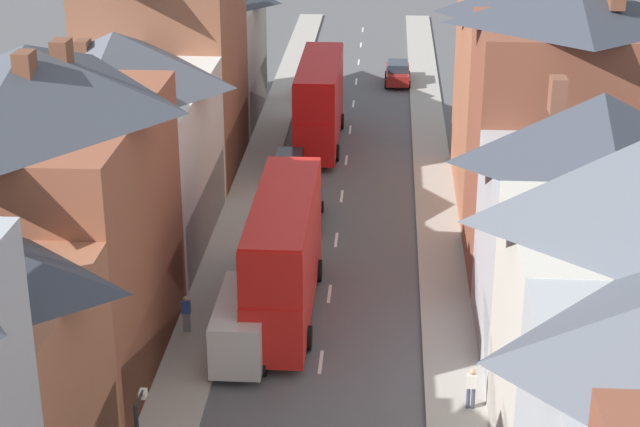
% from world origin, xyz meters
% --- Properties ---
extents(pavement_left, '(2.20, 104.00, 0.14)m').
position_xyz_m(pavement_left, '(-5.10, 38.00, 0.07)').
color(pavement_left, '#A8A399').
rests_on(pavement_left, ground).
extents(pavement_right, '(2.20, 104.00, 0.14)m').
position_xyz_m(pavement_right, '(5.10, 38.00, 0.07)').
color(pavement_right, '#A8A399').
rests_on(pavement_right, ground).
extents(centre_line_dashes, '(0.14, 97.80, 0.01)m').
position_xyz_m(centre_line_dashes, '(0.00, 36.00, 0.01)').
color(centre_line_dashes, silver).
rests_on(centre_line_dashes, ground).
extents(terrace_row_left, '(8.00, 72.80, 14.51)m').
position_xyz_m(terrace_row_left, '(-10.19, 24.08, 6.20)').
color(terrace_row_left, '#B2704C').
rests_on(terrace_row_left, ground).
extents(terrace_row_right, '(8.00, 60.68, 13.69)m').
position_xyz_m(terrace_row_right, '(10.19, 18.97, 5.82)').
color(terrace_row_right, '#A36042').
rests_on(terrace_row_right, ground).
extents(double_decker_bus_lead, '(2.74, 10.80, 5.30)m').
position_xyz_m(double_decker_bus_lead, '(-1.81, 28.01, 2.82)').
color(double_decker_bus_lead, red).
rests_on(double_decker_bus_lead, ground).
extents(double_decker_bus_mid_street, '(2.74, 10.80, 5.30)m').
position_xyz_m(double_decker_bus_mid_street, '(-1.81, 50.88, 2.82)').
color(double_decker_bus_mid_street, red).
rests_on(double_decker_bus_mid_street, ground).
extents(car_near_blue, '(1.90, 4.05, 1.62)m').
position_xyz_m(car_near_blue, '(-3.10, 44.64, 0.82)').
color(car_near_blue, gray).
rests_on(car_near_blue, ground).
extents(car_parked_left_a, '(1.90, 4.09, 1.64)m').
position_xyz_m(car_parked_left_a, '(-3.10, 61.42, 0.83)').
color(car_parked_left_a, maroon).
rests_on(car_parked_left_a, ground).
extents(car_parked_right_a, '(1.90, 4.50, 1.71)m').
position_xyz_m(car_parked_right_a, '(3.10, 65.52, 0.86)').
color(car_parked_right_a, maroon).
rests_on(car_parked_right_a, ground).
extents(car_mid_black, '(1.90, 3.98, 1.58)m').
position_xyz_m(car_mid_black, '(-3.10, 32.14, 0.80)').
color(car_mid_black, navy).
rests_on(car_mid_black, ground).
extents(car_parked_right_b, '(1.90, 4.32, 1.69)m').
position_xyz_m(car_parked_right_b, '(-1.80, 38.20, 0.85)').
color(car_parked_right_b, '#236093').
rests_on(car_parked_right_b, ground).
extents(delivery_van, '(2.20, 5.20, 2.41)m').
position_xyz_m(delivery_van, '(-3.10, 24.43, 1.34)').
color(delivery_van, silver).
rests_on(delivery_van, ground).
extents(pedestrian_mid_right, '(0.36, 0.22, 1.61)m').
position_xyz_m(pedestrian_mid_right, '(5.60, 20.85, 1.03)').
color(pedestrian_mid_right, '#3D4256').
rests_on(pedestrian_mid_right, pavement_right).
extents(pedestrian_far_left, '(0.36, 0.22, 1.61)m').
position_xyz_m(pedestrian_far_left, '(-5.63, 25.89, 1.03)').
color(pedestrian_far_left, gray).
rests_on(pedestrian_far_left, pavement_left).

